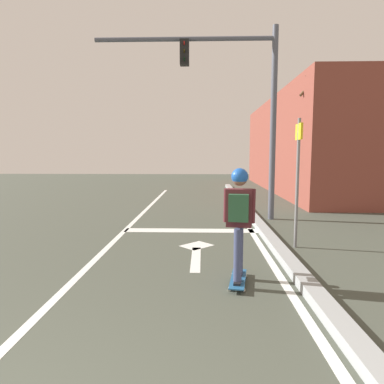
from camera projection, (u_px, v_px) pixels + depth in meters
lane_line_center at (115, 240)px, 7.07m from camera, size 0.12×20.00×0.01m
lane_line_curbside at (258, 241)px, 6.98m from camera, size 0.12×20.00×0.01m
stop_bar at (191, 230)px, 7.99m from camera, size 3.12×0.40×0.01m
lane_arrow_stem at (196, 259)px, 5.83m from camera, size 0.16×1.40×0.01m
lane_arrow_head at (197, 245)px, 6.67m from camera, size 0.71×0.71×0.01m
curb_strip at (270, 238)px, 6.96m from camera, size 0.24×24.00×0.14m
skateboard at (238, 279)px, 4.70m from camera, size 0.33×0.82×0.08m
skater at (239, 211)px, 4.57m from camera, size 0.42×0.59×1.53m
traffic_signal_mast at (233, 88)px, 9.06m from camera, size 4.86×0.34×5.15m
street_sign_post at (298, 165)px, 6.38m from camera, size 0.06×0.44×2.46m
roadside_tree at (314, 146)px, 11.22m from camera, size 1.03×0.98×4.59m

